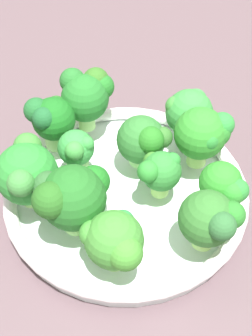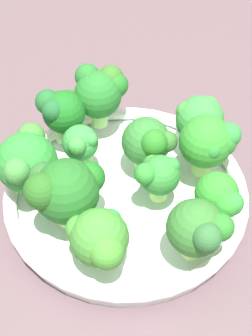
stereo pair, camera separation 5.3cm
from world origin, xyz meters
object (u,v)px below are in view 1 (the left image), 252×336
bowl (126,194)px  broccoli_floret_0 (87,94)px  broccoli_floret_4 (116,242)px  broccoli_floret_7 (223,187)px  broccoli_floret_1 (76,150)px  broccoli_floret_6 (189,112)px  broccoli_floret_2 (160,171)px  broccoli_floret_11 (144,140)px  broccoli_floret_3 (71,197)px  broccoli_floret_9 (27,173)px  broccoli_floret_10 (51,119)px  broccoli_floret_8 (210,220)px  broccoli_floret_5 (204,134)px

bowl → broccoli_floret_0: bearing=-36.2°
broccoli_floret_4 → broccoli_floret_7: (-6.29, -10.66, 0.47)cm
bowl → broccoli_floret_1: bearing=5.9°
broccoli_floret_6 → broccoli_floret_7: bearing=131.5°
bowl → broccoli_floret_4: 10.84cm
broccoli_floret_2 → broccoli_floret_11: broccoli_floret_11 is taller
broccoli_floret_6 → bowl: bearing=77.0°
broccoli_floret_1 → broccoli_floret_4: (-9.78, 8.26, 0.19)cm
broccoli_floret_0 → broccoli_floret_3: bearing=116.3°
broccoli_floret_11 → broccoli_floret_3: bearing=79.9°
broccoli_floret_0 → broccoli_floret_3: 15.32cm
broccoli_floret_9 → broccoli_floret_1: bearing=-108.4°
broccoli_floret_10 → broccoli_floret_9: bearing=108.6°
broccoli_floret_2 → broccoli_floret_10: broccoli_floret_10 is taller
broccoli_floret_1 → broccoli_floret_7: (-16.07, -2.39, 0.66)cm
broccoli_floret_0 → broccoli_floret_4: size_ratio=1.12×
bowl → broccoli_floret_7: size_ratio=4.25×
broccoli_floret_10 → broccoli_floret_3: bearing=134.2°
broccoli_floret_9 → broccoli_floret_10: broccoli_floret_9 is taller
broccoli_floret_2 → broccoli_floret_8: (-7.18, 3.73, 0.70)cm
broccoli_floret_9 → broccoli_floret_5: bearing=-134.2°
broccoli_floret_9 → broccoli_floret_6: bearing=-120.9°
broccoli_floret_5 → broccoli_floret_3: bearing=61.7°
broccoli_floret_4 → broccoli_floret_10: 17.89cm
broccoli_floret_2 → broccoli_floret_10: bearing=-2.2°
bowl → broccoli_floret_7: bearing=-170.0°
broccoli_floret_5 → broccoli_floret_4: bearing=83.8°
broccoli_floret_6 → broccoli_floret_9: broccoli_floret_9 is taller
bowl → broccoli_floret_11: 6.39cm
broccoli_floret_9 → broccoli_floret_10: (2.76, -8.18, -0.36)cm
broccoli_floret_6 → broccoli_floret_11: 6.90cm
broccoli_floret_4 → broccoli_floret_5: size_ratio=0.89×
broccoli_floret_7 → broccoli_floret_9: bearing=25.0°
broccoli_floret_8 → broccoli_floret_9: bearing=11.9°
broccoli_floret_3 → broccoli_floret_5: broccoli_floret_3 is taller
broccoli_floret_4 → broccoli_floret_5: (-1.75, -16.15, 1.06)cm
broccoli_floret_9 → broccoli_floret_10: bearing=-71.4°
broccoli_floret_3 → bowl: bearing=-106.5°
broccoli_floret_1 → broccoli_floret_8: size_ratio=0.82×
broccoli_floret_6 → broccoli_floret_11: (2.55, 6.40, -0.31)cm
broccoli_floret_11 → broccoli_floret_8: bearing=147.3°
broccoli_floret_0 → broccoli_floret_2: 13.66cm
broccoli_floret_5 → broccoli_floret_11: (5.77, 3.12, -1.08)cm
broccoli_floret_7 → bowl: bearing=10.0°
bowl → broccoli_floret_6: broccoli_floret_6 is taller
broccoli_floret_0 → broccoli_floret_1: 7.90cm
broccoli_floret_6 → broccoli_floret_11: size_ratio=1.04×
broccoli_floret_6 → broccoli_floret_3: bearing=75.6°
broccoli_floret_8 → broccoli_floret_9: 18.94cm
broccoli_floret_6 → broccoli_floret_8: 15.66cm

